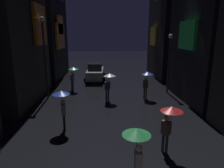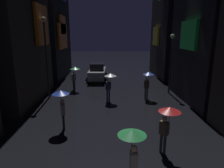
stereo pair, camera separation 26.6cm
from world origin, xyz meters
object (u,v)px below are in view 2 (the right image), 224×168
pedestrian_midstreet_centre_red (168,117)px  streetlamp_right_far (171,56)px  car_distant (97,72)px  streetlamp_left_far (46,50)px  pedestrian_midstreet_left_blue (148,78)px  pedestrian_far_right_blue (61,99)px  pedestrian_foreground_left_green (133,143)px  pedestrian_foreground_right_green (75,72)px  pedestrian_near_crossing_clear (110,79)px

pedestrian_midstreet_centre_red → streetlamp_right_far: 9.70m
car_distant → streetlamp_left_far: size_ratio=0.67×
pedestrian_midstreet_left_blue → pedestrian_far_right_blue: (-5.50, -5.21, 0.00)m
pedestrian_midstreet_centre_red → pedestrian_foreground_left_green: bearing=-129.8°
streetlamp_right_far → pedestrian_foreground_left_green: bearing=-111.7°
car_distant → streetlamp_right_far: streetlamp_right_far is taller
pedestrian_midstreet_left_blue → pedestrian_far_right_blue: bearing=-136.6°
streetlamp_right_far → car_distant: bearing=142.4°
pedestrian_foreground_left_green → pedestrian_midstreet_left_blue: bearing=76.6°
pedestrian_foreground_right_green → pedestrian_midstreet_centre_red: (5.50, -10.29, 0.00)m
pedestrian_midstreet_left_blue → streetlamp_left_far: streetlamp_left_far is taller
pedestrian_far_right_blue → car_distant: size_ratio=0.51×
pedestrian_foreground_left_green → pedestrian_far_right_blue: same height
streetlamp_right_far → pedestrian_midstreet_centre_red: bearing=-107.0°
pedestrian_midstreet_left_blue → pedestrian_far_right_blue: same height
pedestrian_midstreet_centre_red → streetlamp_left_far: 10.95m
pedestrian_near_crossing_clear → streetlamp_right_far: size_ratio=0.43×
pedestrian_foreground_left_green → streetlamp_right_far: size_ratio=0.43×
pedestrian_foreground_right_green → car_distant: size_ratio=0.51×
pedestrian_far_right_blue → car_distant: pedestrian_far_right_blue is taller
pedestrian_foreground_right_green → streetlamp_right_far: streetlamp_right_far is taller
pedestrian_midstreet_left_blue → pedestrian_near_crossing_clear: size_ratio=1.00×
pedestrian_midstreet_centre_red → pedestrian_far_right_blue: 5.44m
pedestrian_near_crossing_clear → streetlamp_right_far: (5.13, 2.04, 1.49)m
pedestrian_foreground_left_green → streetlamp_left_far: bearing=119.1°
pedestrian_foreground_left_green → streetlamp_left_far: (-5.55, 9.95, 2.16)m
pedestrian_near_crossing_clear → streetlamp_left_far: streetlamp_left_far is taller
pedestrian_foreground_right_green → pedestrian_far_right_blue: bearing=-85.3°
car_distant → pedestrian_far_right_blue: bearing=-95.7°
pedestrian_foreground_right_green → car_distant: bearing=64.9°
streetlamp_left_far → pedestrian_foreground_left_green: bearing=-60.9°
pedestrian_foreground_right_green → pedestrian_near_crossing_clear: (3.16, -3.16, 0.00)m
pedestrian_foreground_right_green → pedestrian_far_right_blue: (0.64, -7.85, 0.00)m
pedestrian_foreground_right_green → pedestrian_far_right_blue: size_ratio=1.00×
pedestrian_midstreet_centre_red → pedestrian_near_crossing_clear: (-2.34, 7.13, 0.00)m
pedestrian_far_right_blue → pedestrian_foreground_left_green: bearing=-54.0°
streetlamp_right_far → pedestrian_far_right_blue: bearing=-138.7°
pedestrian_midstreet_centre_red → car_distant: 14.65m
streetlamp_left_far → pedestrian_far_right_blue: bearing=-67.0°
pedestrian_near_crossing_clear → pedestrian_far_right_blue: 5.33m
pedestrian_foreground_left_green → pedestrian_midstreet_centre_red: bearing=50.2°
pedestrian_midstreet_left_blue → streetlamp_left_far: 8.14m
pedestrian_near_crossing_clear → streetlamp_right_far: streetlamp_right_far is taller
pedestrian_midstreet_left_blue → pedestrian_near_crossing_clear: bearing=-170.1°
pedestrian_foreground_left_green → streetlamp_right_far: (4.45, 11.16, 1.49)m
pedestrian_foreground_left_green → pedestrian_midstreet_centre_red: (1.65, 1.99, 0.00)m
pedestrian_near_crossing_clear → car_distant: bearing=100.9°
pedestrian_foreground_right_green → car_distant: (1.81, 3.87, -0.74)m
pedestrian_foreground_left_green → streetlamp_left_far: streetlamp_left_far is taller
pedestrian_midstreet_centre_red → streetlamp_left_far: (-7.20, 7.96, 2.16)m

